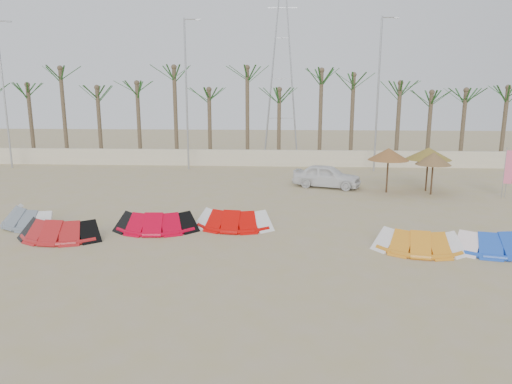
# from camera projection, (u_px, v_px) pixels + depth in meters

# --- Properties ---
(ground) EXTENTS (120.00, 120.00, 0.00)m
(ground) POSITION_uv_depth(u_px,v_px,m) (245.00, 268.00, 15.06)
(ground) COLOR tan
(ground) RESTS_ON ground
(boundary_wall) EXTENTS (60.00, 0.30, 1.30)m
(boundary_wall) POSITION_uv_depth(u_px,v_px,m) (268.00, 158.00, 36.39)
(boundary_wall) COLOR beige
(boundary_wall) RESTS_ON ground
(palm_line) EXTENTS (52.00, 4.00, 7.70)m
(palm_line) POSITION_uv_depth(u_px,v_px,m) (277.00, 84.00, 36.60)
(palm_line) COLOR brown
(palm_line) RESTS_ON ground
(lamp_a) EXTENTS (1.25, 0.14, 11.00)m
(lamp_a) POSITION_uv_depth(u_px,v_px,m) (4.00, 92.00, 34.53)
(lamp_a) COLOR #A5A8AD
(lamp_a) RESTS_ON ground
(lamp_b) EXTENTS (1.25, 0.14, 11.00)m
(lamp_b) POSITION_uv_depth(u_px,v_px,m) (187.00, 92.00, 33.71)
(lamp_b) COLOR #A5A8AD
(lamp_b) RESTS_ON ground
(lamp_c) EXTENTS (1.25, 0.14, 11.00)m
(lamp_c) POSITION_uv_depth(u_px,v_px,m) (378.00, 92.00, 32.90)
(lamp_c) COLOR #A5A8AD
(lamp_c) RESTS_ON ground
(pylon) EXTENTS (3.00, 3.00, 14.00)m
(pylon) POSITION_uv_depth(u_px,v_px,m) (281.00, 156.00, 42.33)
(pylon) COLOR #A5A8AD
(pylon) RESTS_ON ground
(kite_grey) EXTENTS (3.58, 2.70, 0.90)m
(kite_grey) POSITION_uv_depth(u_px,v_px,m) (29.00, 215.00, 20.06)
(kite_grey) COLOR slate
(kite_grey) RESTS_ON ground
(kite_red_left) EXTENTS (3.41, 1.74, 0.90)m
(kite_red_left) POSITION_uv_depth(u_px,v_px,m) (62.00, 228.00, 18.22)
(kite_red_left) COLOR #B0191B
(kite_red_left) RESTS_ON ground
(kite_red_mid) EXTENTS (3.45, 1.68, 0.90)m
(kite_red_mid) POSITION_uv_depth(u_px,v_px,m) (158.00, 220.00, 19.35)
(kite_red_mid) COLOR red
(kite_red_mid) RESTS_ON ground
(kite_red_right) EXTENTS (3.40, 1.82, 0.90)m
(kite_red_right) POSITION_uv_depth(u_px,v_px,m) (234.00, 217.00, 19.71)
(kite_red_right) COLOR #CF0803
(kite_red_right) RESTS_ON ground
(kite_orange) EXTENTS (3.33, 1.98, 0.90)m
(kite_orange) POSITION_uv_depth(u_px,v_px,m) (417.00, 239.00, 16.79)
(kite_orange) COLOR orange
(kite_orange) RESTS_ON ground
(kite_blue) EXTENTS (3.61, 1.99, 0.90)m
(kite_blue) POSITION_uv_depth(u_px,v_px,m) (499.00, 239.00, 16.77)
(kite_blue) COLOR blue
(kite_blue) RESTS_ON ground
(parasol_left) EXTENTS (2.36, 2.36, 2.61)m
(parasol_left) POSITION_uv_depth(u_px,v_px,m) (389.00, 154.00, 26.26)
(parasol_left) COLOR #4C331E
(parasol_left) RESTS_ON ground
(parasol_mid) EXTENTS (1.98, 1.98, 2.43)m
(parasol_mid) POSITION_uv_depth(u_px,v_px,m) (433.00, 159.00, 25.73)
(parasol_mid) COLOR #4C331E
(parasol_mid) RESTS_ON ground
(parasol_right) EXTENTS (2.64, 2.64, 2.59)m
(parasol_right) POSITION_uv_depth(u_px,v_px,m) (428.00, 154.00, 26.71)
(parasol_right) COLOR #4C331E
(parasol_right) RESTS_ON ground
(flag_pink) EXTENTS (0.44, 0.15, 2.82)m
(flag_pink) POSITION_uv_depth(u_px,v_px,m) (508.00, 168.00, 24.90)
(flag_pink) COLOR #A5A8AD
(flag_pink) RESTS_ON ground
(flag_green) EXTENTS (0.45, 0.07, 2.66)m
(flag_green) POSITION_uv_depth(u_px,v_px,m) (511.00, 170.00, 25.05)
(flag_green) COLOR #A5A8AD
(flag_green) RESTS_ON ground
(car) EXTENTS (4.45, 2.87, 1.41)m
(car) POSITION_uv_depth(u_px,v_px,m) (327.00, 176.00, 28.08)
(car) COLOR white
(car) RESTS_ON ground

